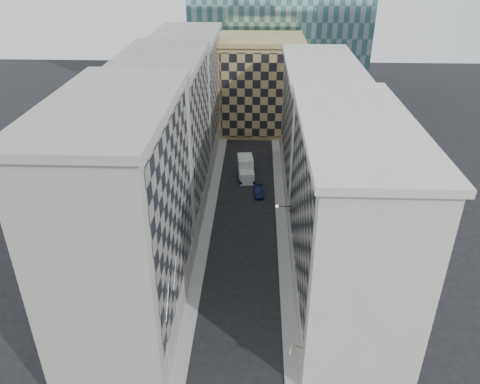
# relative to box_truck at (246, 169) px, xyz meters

# --- Properties ---
(sidewalk_west) EXTENTS (1.50, 100.00, 0.15)m
(sidewalk_west) POSITION_rel_box_truck_xyz_m (-4.98, -14.51, -1.37)
(sidewalk_west) COLOR gray
(sidewalk_west) RESTS_ON ground
(sidewalk_east) EXTENTS (1.50, 100.00, 0.15)m
(sidewalk_east) POSITION_rel_box_truck_xyz_m (5.52, -14.51, -1.37)
(sidewalk_east) COLOR gray
(sidewalk_east) RESTS_ON ground
(bldg_left_a) EXTENTS (10.80, 22.80, 23.70)m
(bldg_left_a) POSITION_rel_box_truck_xyz_m (-10.61, -33.51, 10.38)
(bldg_left_a) COLOR #A5A095
(bldg_left_a) RESTS_ON ground
(bldg_left_b) EXTENTS (10.80, 22.80, 22.70)m
(bldg_left_b) POSITION_rel_box_truck_xyz_m (-10.61, -11.51, 9.88)
(bldg_left_b) COLOR gray
(bldg_left_b) RESTS_ON ground
(bldg_left_c) EXTENTS (10.80, 22.80, 21.70)m
(bldg_left_c) POSITION_rel_box_truck_xyz_m (-10.61, 10.49, 9.38)
(bldg_left_c) COLOR #A5A095
(bldg_left_c) RESTS_ON ground
(bldg_right_a) EXTENTS (10.80, 26.80, 20.70)m
(bldg_right_a) POSITION_rel_box_truck_xyz_m (11.15, -29.51, 8.88)
(bldg_right_a) COLOR beige
(bldg_right_a) RESTS_ON ground
(bldg_right_b) EXTENTS (10.80, 28.80, 19.70)m
(bldg_right_b) POSITION_rel_box_truck_xyz_m (11.16, -2.51, 8.40)
(bldg_right_b) COLOR beige
(bldg_right_b) RESTS_ON ground
(tan_block) EXTENTS (16.80, 14.80, 18.80)m
(tan_block) POSITION_rel_box_truck_xyz_m (2.27, 23.39, 7.99)
(tan_block) COLOR tan
(tan_block) RESTS_ON ground
(flagpoles_left) EXTENTS (0.10, 6.33, 2.33)m
(flagpoles_left) POSITION_rel_box_truck_xyz_m (-5.63, -38.51, 6.55)
(flagpoles_left) COLOR gray
(flagpoles_left) RESTS_ON ground
(bracket_lamp) EXTENTS (1.98, 0.36, 0.36)m
(bracket_lamp) POSITION_rel_box_truck_xyz_m (4.65, -20.51, 4.75)
(bracket_lamp) COLOR black
(bracket_lamp) RESTS_ON ground
(box_truck) EXTENTS (3.14, 6.29, 3.32)m
(box_truck) POSITION_rel_box_truck_xyz_m (0.00, 0.00, 0.00)
(box_truck) COLOR silver
(box_truck) RESTS_ON ground
(dark_car) EXTENTS (1.70, 4.07, 1.31)m
(dark_car) POSITION_rel_box_truck_xyz_m (2.19, -6.26, -0.79)
(dark_car) COLOR #0F1237
(dark_car) RESTS_ON ground
(shop_sign) EXTENTS (1.22, 0.63, 0.74)m
(shop_sign) POSITION_rel_box_truck_xyz_m (5.24, -41.51, 2.39)
(shop_sign) COLOR black
(shop_sign) RESTS_ON ground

